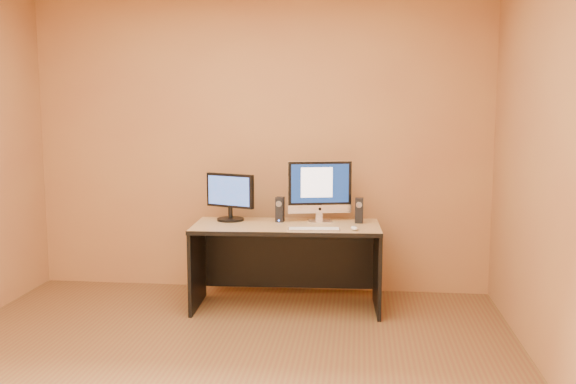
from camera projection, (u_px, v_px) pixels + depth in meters
name	position (u px, v px, depth m)	size (l,w,h in m)	color
floor	(208.00, 381.00, 3.81)	(4.00, 4.00, 0.00)	brown
walls	(205.00, 164.00, 3.64)	(4.00, 4.00, 2.60)	#AA7A44
desk	(286.00, 267.00, 5.14)	(1.48, 0.65, 0.68)	tan
imac	(320.00, 191.00, 5.20)	(0.53, 0.19, 0.51)	silver
second_monitor	(230.00, 197.00, 5.26)	(0.44, 0.22, 0.39)	black
speaker_left	(280.00, 209.00, 5.22)	(0.06, 0.07, 0.20)	black
speaker_right	(359.00, 210.00, 5.17)	(0.06, 0.07, 0.20)	black
keyboard	(314.00, 229.00, 4.88)	(0.40, 0.11, 0.02)	#BCBCC0
mouse	(354.00, 228.00, 4.88)	(0.05, 0.09, 0.03)	white
cable_a	(321.00, 219.00, 5.32)	(0.01, 0.01, 0.20)	black
cable_b	(316.00, 219.00, 5.35)	(0.01, 0.01, 0.17)	black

